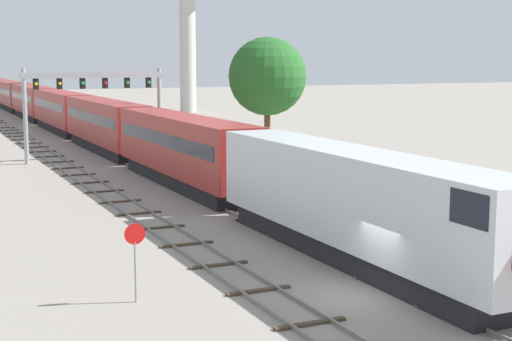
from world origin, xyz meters
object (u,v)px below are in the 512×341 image
at_px(passenger_train, 60,110).
at_px(signal_gantry, 94,92).
at_px(trackside_tree_left, 267,77).
at_px(stop_sign, 135,251).

distance_m(passenger_train, signal_gantry, 28.32).
height_order(signal_gantry, trackside_tree_left, trackside_tree_left).
bearing_deg(signal_gantry, trackside_tree_left, -9.03).
height_order(passenger_train, signal_gantry, signal_gantry).
height_order(signal_gantry, stop_sign, signal_gantry).
distance_m(passenger_train, stop_sign, 68.15).
height_order(passenger_train, stop_sign, passenger_train).
xyz_separation_m(signal_gantry, stop_sign, (-7.75, -39.36, -3.95)).
xyz_separation_m(passenger_train, stop_sign, (-10.00, -67.40, -0.74)).
relative_size(passenger_train, stop_sign, 52.99).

